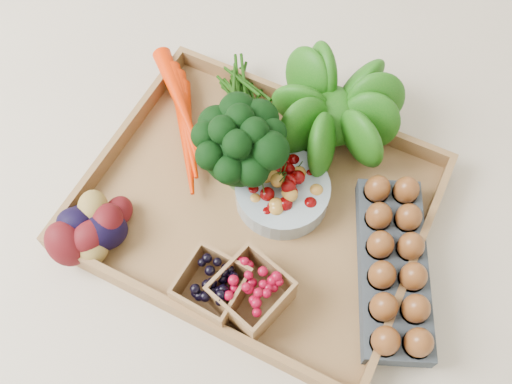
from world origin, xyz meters
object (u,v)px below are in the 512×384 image
at_px(cherry_bowl, 282,192).
at_px(egg_carton, 392,267).
at_px(broccoli, 240,161).
at_px(tray, 256,207).

distance_m(cherry_bowl, egg_carton, 0.22).
height_order(broccoli, cherry_bowl, broccoli).
distance_m(broccoli, egg_carton, 0.30).
relative_size(tray, broccoli, 3.47).
bearing_deg(egg_carton, cherry_bowl, 145.18).
bearing_deg(cherry_bowl, broccoli, 179.44).
distance_m(broccoli, cherry_bowl, 0.09).
height_order(cherry_bowl, egg_carton, cherry_bowl).
xyz_separation_m(tray, egg_carton, (0.25, -0.01, 0.02)).
distance_m(tray, egg_carton, 0.25).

